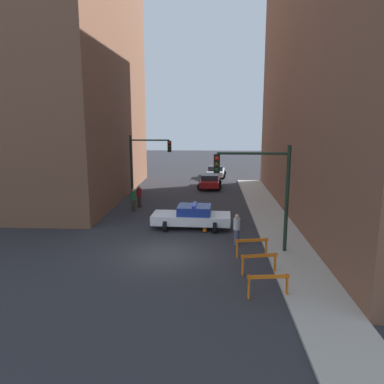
{
  "coord_description": "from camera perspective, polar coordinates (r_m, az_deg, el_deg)",
  "views": [
    {
      "loc": [
        2.26,
        -17.29,
        6.56
      ],
      "look_at": [
        1.06,
        5.27,
        2.09
      ],
      "focal_mm": 35.0,
      "sensor_mm": 36.0,
      "label": 1
    }
  ],
  "objects": [
    {
      "name": "barrier_back",
      "position": [
        18.3,
        9.1,
        -7.92
      ],
      "size": [
        1.58,
        0.45,
        0.9
      ],
      "rotation": [
        0.0,
        0.0,
        0.2
      ],
      "color": "orange",
      "rests_on": "ground_plane"
    },
    {
      "name": "barrier_mid",
      "position": [
        16.41,
        10.19,
        -10.24
      ],
      "size": [
        1.58,
        0.46,
        0.9
      ],
      "rotation": [
        0.0,
        0.0,
        0.21
      ],
      "color": "orange",
      "rests_on": "ground_plane"
    },
    {
      "name": "police_car",
      "position": [
        22.63,
        0.0,
        -3.76
      ],
      "size": [
        4.77,
        2.49,
        1.52
      ],
      "rotation": [
        0.0,
        0.0,
        1.53
      ],
      "color": "white",
      "rests_on": "ground_plane"
    },
    {
      "name": "traffic_cone",
      "position": [
        22.06,
        1.97,
        -5.26
      ],
      "size": [
        0.36,
        0.36,
        0.66
      ],
      "color": "black",
      "rests_on": "ground_plane"
    },
    {
      "name": "barrier_front",
      "position": [
        14.47,
        11.52,
        -13.31
      ],
      "size": [
        1.59,
        0.35,
        0.9
      ],
      "rotation": [
        0.0,
        0.0,
        0.13
      ],
      "color": "orange",
      "rests_on": "ground_plane"
    },
    {
      "name": "parked_car_mid",
      "position": [
        42.27,
        3.64,
        3.17
      ],
      "size": [
        2.47,
        4.41,
        1.31
      ],
      "rotation": [
        0.0,
        0.0,
        -0.07
      ],
      "color": "silver",
      "rests_on": "ground_plane"
    },
    {
      "name": "pedestrian_crossing",
      "position": [
        27.01,
        -8.91,
        -1.13
      ],
      "size": [
        0.49,
        0.49,
        1.66
      ],
      "rotation": [
        0.0,
        0.0,
        5.77
      ],
      "color": "#382D23",
      "rests_on": "ground_plane"
    },
    {
      "name": "sidewalk_right",
      "position": [
        18.89,
        15.09,
        -9.35
      ],
      "size": [
        2.4,
        44.0,
        0.12
      ],
      "color": "#B2ADA3",
      "rests_on": "ground_plane"
    },
    {
      "name": "traffic_light_far",
      "position": [
        31.12,
        -7.3,
        5.27
      ],
      "size": [
        3.44,
        0.35,
        5.2
      ],
      "color": "black",
      "rests_on": "ground_plane"
    },
    {
      "name": "building_corner_left",
      "position": [
        34.74,
        -22.46,
        18.59
      ],
      "size": [
        14.0,
        20.0,
        23.03
      ],
      "color": "brown",
      "rests_on": "ground_plane"
    },
    {
      "name": "pedestrian_sidewalk",
      "position": [
        19.83,
        6.83,
        -5.59
      ],
      "size": [
        0.45,
        0.45,
        1.66
      ],
      "rotation": [
        0.0,
        0.0,
        4.4
      ],
      "color": "#474C66",
      "rests_on": "ground_plane"
    },
    {
      "name": "traffic_light_near",
      "position": [
        18.24,
        10.78,
        1.43
      ],
      "size": [
        3.64,
        0.35,
        5.2
      ],
      "color": "black",
      "rests_on": "sidewalk_right"
    },
    {
      "name": "pedestrian_corner",
      "position": [
        28.19,
        -8.05,
        -0.59
      ],
      "size": [
        0.4,
        0.4,
        1.66
      ],
      "rotation": [
        0.0,
        0.0,
        3.03
      ],
      "color": "#382D23",
      "rests_on": "ground_plane"
    },
    {
      "name": "ground_plane",
      "position": [
        18.63,
        -4.18,
        -9.46
      ],
      "size": [
        120.0,
        120.0,
        0.0
      ],
      "primitive_type": "plane",
      "color": "#2D2D33"
    },
    {
      "name": "parked_car_near",
      "position": [
        35.74,
        2.71,
        1.7
      ],
      "size": [
        2.34,
        4.34,
        1.31
      ],
      "rotation": [
        0.0,
        0.0,
        -0.02
      ],
      "color": "maroon",
      "rests_on": "ground_plane"
    }
  ]
}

